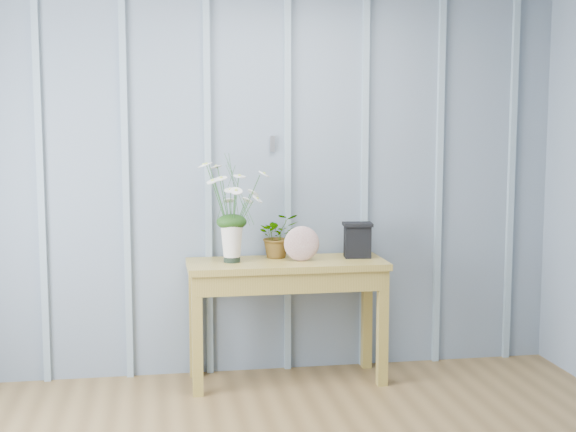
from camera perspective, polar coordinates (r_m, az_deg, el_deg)
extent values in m
cube|color=gray|center=(5.02, -2.87, 2.85)|extent=(4.00, 0.01, 2.50)
cube|color=#BCBCC1|center=(5.01, -1.11, 5.15)|extent=(0.03, 0.01, 0.10)
cube|color=#8198A6|center=(5.02, -17.20, 2.55)|extent=(0.04, 0.03, 2.50)
cube|color=#8198A6|center=(4.98, -11.47, 2.69)|extent=(0.04, 0.03, 2.50)
cube|color=#8198A6|center=(4.99, -5.72, 2.80)|extent=(0.04, 0.03, 2.50)
cube|color=#8198A6|center=(5.04, -0.03, 2.88)|extent=(0.04, 0.03, 2.50)
cube|color=#8198A6|center=(5.15, 5.47, 2.93)|extent=(0.04, 0.03, 2.50)
cube|color=#8198A6|center=(5.30, 10.70, 2.96)|extent=(0.04, 0.03, 2.50)
cube|color=#8198A6|center=(5.50, 15.60, 2.96)|extent=(0.04, 0.03, 2.50)
cube|color=olive|center=(4.87, -0.10, -3.44)|extent=(1.20, 0.45, 0.04)
cube|color=olive|center=(4.88, -0.10, -4.36)|extent=(1.13, 0.42, 0.12)
cube|color=olive|center=(4.72, -6.47, -8.50)|extent=(0.06, 0.06, 0.71)
cube|color=olive|center=(4.90, 6.73, -7.91)|extent=(0.06, 0.06, 0.71)
cube|color=olive|center=(5.06, -6.70, -7.42)|extent=(0.06, 0.06, 0.71)
cube|color=olive|center=(5.23, 5.62, -6.93)|extent=(0.06, 0.06, 0.71)
cylinder|color=black|center=(4.83, -4.01, -2.92)|extent=(0.10, 0.10, 0.06)
cone|color=silver|center=(4.81, -4.02, -1.80)|extent=(0.18, 0.18, 0.23)
ellipsoid|color=#13350E|center=(4.80, -4.03, -0.43)|extent=(0.18, 0.15, 0.10)
imported|color=#13350E|center=(4.96, -0.74, -1.38)|extent=(0.28, 0.25, 0.28)
ellipsoid|color=brown|center=(4.83, 0.98, -1.98)|extent=(0.22, 0.08, 0.21)
cube|color=black|center=(4.98, 4.96, -1.83)|extent=(0.17, 0.14, 0.20)
cube|color=black|center=(4.97, 4.97, -0.60)|extent=(0.19, 0.16, 0.02)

